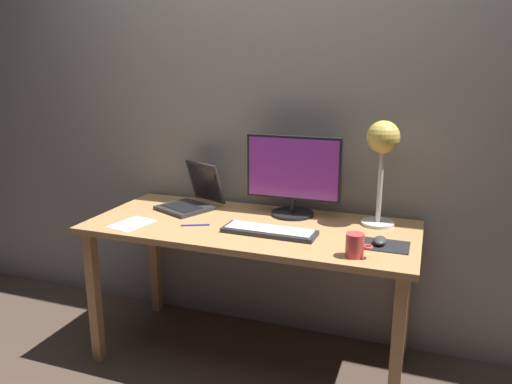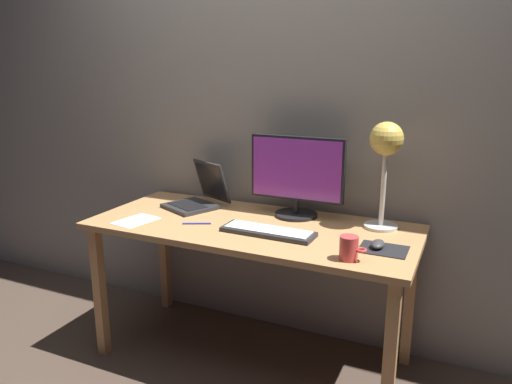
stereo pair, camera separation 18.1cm
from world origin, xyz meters
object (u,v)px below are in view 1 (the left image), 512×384
at_px(monitor, 293,174).
at_px(coffee_mug, 355,245).
at_px(pen, 195,225).
at_px(keyboard_main, 269,231).
at_px(mouse, 380,241).
at_px(laptop, 194,195).
at_px(desk_lamp, 383,147).

bearing_deg(monitor, coffee_mug, -49.71).
xyz_separation_m(monitor, pen, (-0.40, -0.33, -0.22)).
height_order(keyboard_main, pen, keyboard_main).
xyz_separation_m(keyboard_main, coffee_mug, (0.42, -0.15, 0.04)).
height_order(mouse, pen, mouse).
height_order(laptop, pen, laptop).
height_order(desk_lamp, coffee_mug, desk_lamp).
relative_size(desk_lamp, mouse, 5.29).
bearing_deg(mouse, pen, -177.48).
height_order(desk_lamp, pen, desk_lamp).
relative_size(laptop, desk_lamp, 0.75).
distance_m(keyboard_main, laptop, 0.59).
bearing_deg(pen, laptop, 117.46).
relative_size(desk_lamp, pen, 3.63).
xyz_separation_m(laptop, mouse, (1.02, -0.25, -0.05)).
relative_size(keyboard_main, coffee_mug, 4.02).
bearing_deg(laptop, pen, -62.54).
distance_m(desk_lamp, coffee_mug, 0.57).
distance_m(monitor, pen, 0.56).
relative_size(monitor, pen, 3.51).
bearing_deg(desk_lamp, pen, -158.76).
relative_size(keyboard_main, desk_lamp, 0.87).
relative_size(monitor, mouse, 5.12).
xyz_separation_m(laptop, pen, (0.15, -0.29, -0.06)).
xyz_separation_m(monitor, keyboard_main, (-0.02, -0.32, -0.21)).
height_order(monitor, laptop, monitor).
bearing_deg(keyboard_main, desk_lamp, 33.90).
bearing_deg(pen, monitor, 39.85).
xyz_separation_m(desk_lamp, mouse, (0.04, -0.28, -0.36)).
bearing_deg(laptop, monitor, 4.38).
height_order(laptop, desk_lamp, desk_lamp).
bearing_deg(monitor, desk_lamp, -1.03).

